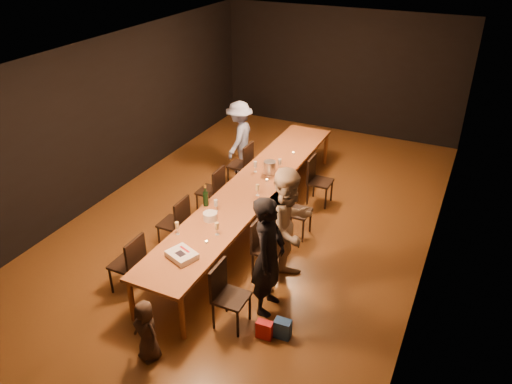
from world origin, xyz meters
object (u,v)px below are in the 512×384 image
at_px(chair_right_0, 231,297).
at_px(chair_left_2, 210,190).
at_px(child, 146,331).
at_px(chair_left_0, 127,263).
at_px(chair_left_3, 240,164).
at_px(champagne_bottle, 206,195).
at_px(woman_birthday, 269,256).
at_px(chair_right_3, 320,181).
at_px(chair_right_1, 269,249).
at_px(ice_bucket, 270,168).
at_px(chair_left_1, 173,223).
at_px(woman_tan, 288,227).
at_px(plate_stack, 210,216).
at_px(birthday_cake, 182,255).
at_px(table, 252,189).
at_px(chair_right_2, 297,211).
at_px(man_blue, 240,137).

relative_size(chair_right_0, chair_left_2, 1.00).
xyz_separation_m(chair_right_0, child, (-0.67, -0.94, -0.04)).
bearing_deg(chair_left_0, chair_left_3, 0.00).
xyz_separation_m(chair_left_2, child, (1.03, -3.34, -0.04)).
bearing_deg(champagne_bottle, chair_right_0, -50.34).
relative_size(chair_left_0, woman_birthday, 0.53).
bearing_deg(chair_left_2, chair_right_3, -54.78).
relative_size(chair_right_1, chair_left_2, 1.00).
height_order(chair_right_0, chair_left_0, same).
bearing_deg(ice_bucket, child, -88.50).
xyz_separation_m(chair_right_1, ice_bucket, (-0.77, 1.77, 0.41)).
bearing_deg(chair_left_1, woman_tan, -89.72).
bearing_deg(ice_bucket, chair_right_0, -75.44).
bearing_deg(plate_stack, child, -82.03).
bearing_deg(chair_left_2, birthday_cake, -158.84).
xyz_separation_m(chair_left_1, champagne_bottle, (0.46, 0.30, 0.47)).
bearing_deg(chair_right_1, champagne_bottle, -103.42).
bearing_deg(child, chair_right_1, 92.47).
xyz_separation_m(chair_right_3, chair_left_0, (-1.70, -3.60, 0.00)).
height_order(chair_right_1, child, chair_right_1).
bearing_deg(chair_left_3, chair_left_0, -180.00).
xyz_separation_m(chair_right_0, chair_left_0, (-1.70, 0.00, 0.00)).
bearing_deg(champagne_bottle, chair_right_1, -13.42).
bearing_deg(chair_left_3, chair_right_0, -154.72).
bearing_deg(chair_left_3, table, -144.69).
relative_size(chair_left_3, plate_stack, 4.26).
relative_size(child, ice_bucket, 3.56).
height_order(chair_left_2, child, chair_left_2).
relative_size(chair_right_1, chair_left_0, 1.00).
relative_size(chair_left_3, birthday_cake, 1.98).
bearing_deg(chair_right_3, chair_left_3, -90.00).
bearing_deg(champagne_bottle, child, -76.82).
relative_size(chair_left_0, chair_left_1, 1.00).
bearing_deg(child, chair_right_3, 101.42).
distance_m(chair_right_2, chair_right_3, 1.20).
relative_size(chair_right_3, man_blue, 0.60).
relative_size(chair_right_0, chair_right_1, 1.00).
xyz_separation_m(table, plate_stack, (-0.11, -1.25, 0.11)).
xyz_separation_m(chair_left_1, woman_tan, (2.00, 0.01, 0.46)).
height_order(child, plate_stack, plate_stack).
bearing_deg(chair_right_3, birthday_cake, -13.38).
bearing_deg(chair_left_0, birthday_cake, -81.15).
height_order(woman_tan, champagne_bottle, woman_tan).
xyz_separation_m(chair_left_1, chair_left_2, (0.00, 1.20, 0.00)).
bearing_deg(woman_tan, chair_left_0, 143.31).
bearing_deg(chair_left_1, chair_right_3, -35.31).
bearing_deg(chair_right_3, chair_left_0, -25.28).
height_order(chair_left_1, ice_bucket, ice_bucket).
height_order(champagne_bottle, ice_bucket, champagne_bottle).
distance_m(child, birthday_cake, 1.15).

